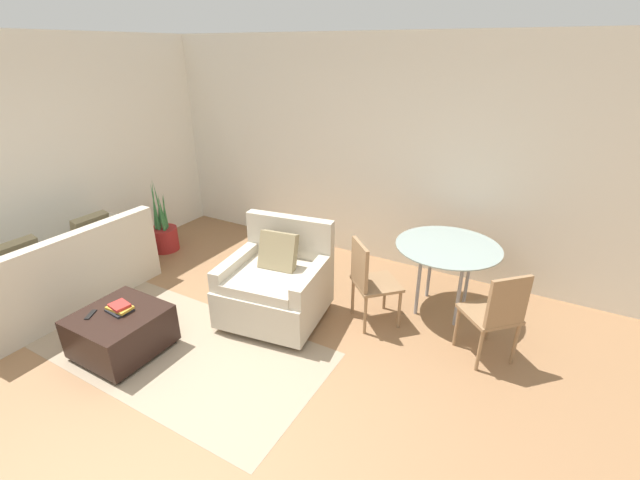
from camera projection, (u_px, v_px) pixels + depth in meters
name	position (u px, v px, depth m)	size (l,w,h in m)	color
ground_plane	(183.00, 421.00, 3.24)	(20.00, 20.00, 0.00)	#936B47
wall_back	(368.00, 153.00, 5.30)	(12.00, 0.06, 2.75)	white
wall_left	(84.00, 156.00, 5.18)	(0.06, 12.00, 2.75)	white
area_rug	(183.00, 350.00, 3.99)	(2.70, 1.40, 0.01)	gray
couch	(59.00, 279.00, 4.61)	(0.92, 1.98, 0.90)	beige
armchair	(276.00, 285.00, 4.35)	(1.08, 1.05, 0.99)	beige
ottoman	(121.00, 331.00, 3.89)	(0.70, 0.72, 0.41)	black
book_stack	(120.00, 308.00, 3.84)	(0.23, 0.18, 0.07)	black
tv_remote_primary	(91.00, 315.00, 3.79)	(0.11, 0.15, 0.01)	black
potted_plant	(164.00, 234.00, 5.87)	(0.37, 0.37, 1.01)	maroon
dining_table	(447.00, 254.00, 4.34)	(1.05, 1.05, 0.76)	#8C9E99
dining_chair_near_left	(369.00, 278.00, 4.19)	(0.59, 0.59, 0.90)	#93704C
dining_chair_near_right	(497.00, 311.00, 3.66)	(0.59, 0.59, 0.90)	#93704C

